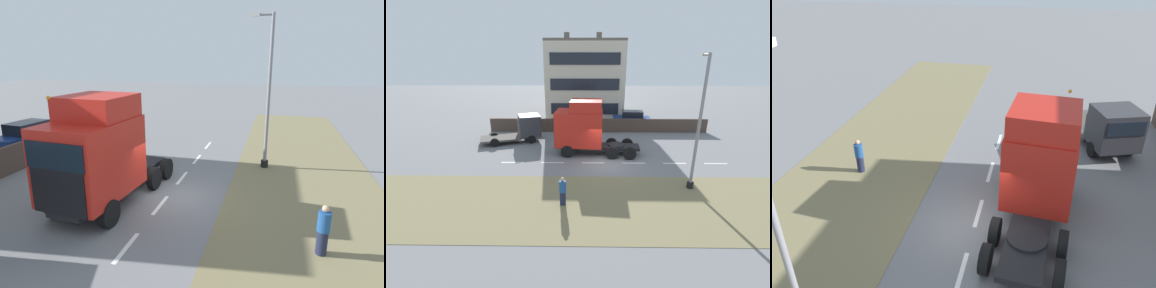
% 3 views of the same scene
% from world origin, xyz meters
% --- Properties ---
extents(ground_plane, '(120.00, 120.00, 0.00)m').
position_xyz_m(ground_plane, '(0.00, 0.00, 0.00)').
color(ground_plane, slate).
rests_on(ground_plane, ground).
extents(grass_verge, '(7.00, 44.00, 0.01)m').
position_xyz_m(grass_verge, '(-6.00, 0.00, 0.01)').
color(grass_verge, olive).
rests_on(grass_verge, ground).
extents(lane_markings, '(0.16, 17.80, 0.00)m').
position_xyz_m(lane_markings, '(0.00, -0.70, 0.00)').
color(lane_markings, white).
rests_on(lane_markings, ground).
extents(boundary_wall, '(0.25, 24.00, 1.49)m').
position_xyz_m(boundary_wall, '(9.00, 0.00, 0.75)').
color(boundary_wall, '#4C3D33').
rests_on(boundary_wall, ground).
extents(building_block, '(10.22, 9.67, 11.14)m').
position_xyz_m(building_block, '(17.58, 1.48, 5.02)').
color(building_block, beige).
rests_on(building_block, ground).
extents(lorry_cab, '(3.19, 7.22, 4.73)m').
position_xyz_m(lorry_cab, '(2.26, 1.75, 2.31)').
color(lorry_cab, black).
rests_on(lorry_cab, ground).
extents(flatbed_truck, '(3.87, 6.07, 2.57)m').
position_xyz_m(flatbed_truck, '(5.65, 7.46, 1.36)').
color(flatbed_truck, '#333338').
rests_on(flatbed_truck, ground).
extents(parked_car, '(2.27, 4.39, 2.03)m').
position_xyz_m(parked_car, '(10.74, -3.98, 0.99)').
color(parked_car, navy).
rests_on(parked_car, ground).
extents(lamp_post, '(1.32, 0.40, 8.14)m').
position_xyz_m(lamp_post, '(-3.95, -5.08, 3.70)').
color(lamp_post, black).
rests_on(lamp_post, ground).
extents(pedestrian, '(0.39, 0.39, 1.68)m').
position_xyz_m(pedestrian, '(-6.08, 2.86, 0.82)').
color(pedestrian, '#1E233D').
rests_on(pedestrian, ground).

